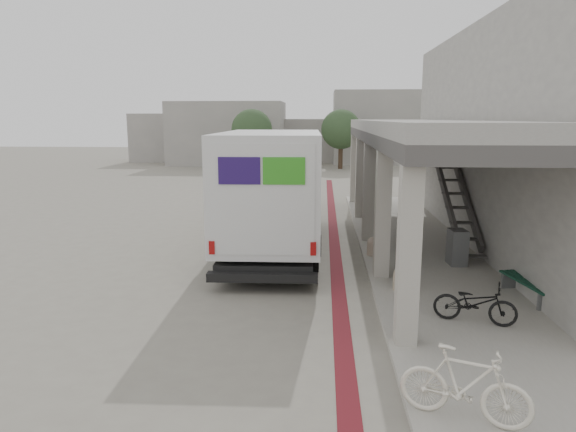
# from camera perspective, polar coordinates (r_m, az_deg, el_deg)

# --- Properties ---
(ground) EXTENTS (120.00, 120.00, 0.00)m
(ground) POSITION_cam_1_polar(r_m,az_deg,el_deg) (12.96, 1.11, -7.60)
(ground) COLOR slate
(ground) RESTS_ON ground
(bike_lane_stripe) EXTENTS (0.35, 40.00, 0.01)m
(bike_lane_stripe) POSITION_cam_1_polar(r_m,az_deg,el_deg) (14.86, 5.36, -5.20)
(bike_lane_stripe) COLOR #581118
(bike_lane_stripe) RESTS_ON ground
(sidewalk) EXTENTS (4.40, 28.00, 0.12)m
(sidewalk) POSITION_cam_1_polar(r_m,az_deg,el_deg) (13.37, 18.65, -7.33)
(sidewalk) COLOR #9A968A
(sidewalk) RESTS_ON ground
(transit_building) EXTENTS (7.60, 17.00, 7.00)m
(transit_building) POSITION_cam_1_polar(r_m,az_deg,el_deg) (17.92, 24.53, 7.64)
(transit_building) COLOR gray
(transit_building) RESTS_ON ground
(distant_backdrop) EXTENTS (28.00, 10.00, 6.50)m
(distant_backdrop) POSITION_cam_1_polar(r_m,az_deg,el_deg) (48.31, -0.16, 9.19)
(distant_backdrop) COLOR gray
(distant_backdrop) RESTS_ON ground
(tree_left) EXTENTS (3.20, 3.20, 4.80)m
(tree_left) POSITION_cam_1_polar(r_m,az_deg,el_deg) (40.68, -4.04, 9.52)
(tree_left) COLOR #38281C
(tree_left) RESTS_ON ground
(tree_mid) EXTENTS (3.20, 3.20, 4.80)m
(tree_mid) POSITION_cam_1_polar(r_m,az_deg,el_deg) (42.32, 5.91, 9.54)
(tree_mid) COLOR #38281C
(tree_mid) RESTS_ON ground
(tree_right) EXTENTS (3.20, 3.20, 4.80)m
(tree_right) POSITION_cam_1_polar(r_m,az_deg,el_deg) (42.35, 16.98, 9.14)
(tree_right) COLOR #38281C
(tree_right) RESTS_ON ground
(fedex_truck) EXTENTS (2.94, 8.76, 3.71)m
(fedex_truck) POSITION_cam_1_polar(r_m,az_deg,el_deg) (15.91, -1.56, 3.17)
(fedex_truck) COLOR black
(fedex_truck) RESTS_ON ground
(bench) EXTENTS (0.70, 1.76, 0.40)m
(bench) POSITION_cam_1_polar(r_m,az_deg,el_deg) (12.74, 25.01, -7.04)
(bench) COLOR slate
(bench) RESTS_ON sidewalk
(bollard_near) EXTENTS (0.37, 0.37, 0.55)m
(bollard_near) POSITION_cam_1_polar(r_m,az_deg,el_deg) (12.40, 12.43, -6.80)
(bollard_near) COLOR tan
(bollard_near) RESTS_ON sidewalk
(bollard_far) EXTENTS (0.37, 0.37, 0.55)m
(bollard_far) POSITION_cam_1_polar(r_m,az_deg,el_deg) (15.33, 9.47, -3.29)
(bollard_far) COLOR tan
(bollard_far) RESTS_ON sidewalk
(utility_cabinet) EXTENTS (0.48, 0.61, 0.98)m
(utility_cabinet) POSITION_cam_1_polar(r_m,az_deg,el_deg) (14.85, 18.29, -3.31)
(utility_cabinet) COLOR slate
(utility_cabinet) RESTS_ON sidewalk
(bicycle_black) EXTENTS (1.67, 1.00, 0.83)m
(bicycle_black) POSITION_cam_1_polar(r_m,az_deg,el_deg) (10.84, 20.06, -9.05)
(bicycle_black) COLOR black
(bicycle_black) RESTS_ON sidewalk
(bicycle_cream) EXTENTS (1.77, 1.08, 1.03)m
(bicycle_cream) POSITION_cam_1_polar(r_m,az_deg,el_deg) (7.50, 19.07, -17.30)
(bicycle_cream) COLOR silver
(bicycle_cream) RESTS_ON sidewalk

